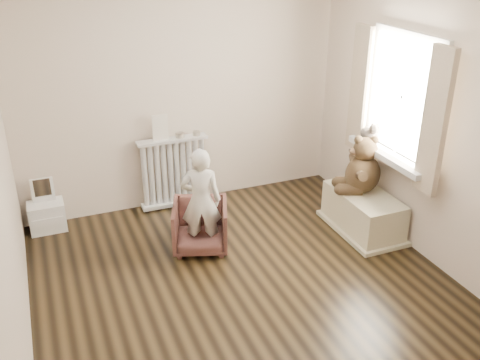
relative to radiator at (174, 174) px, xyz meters
name	(u,v)px	position (x,y,z in m)	size (l,w,h in m)	color
floor	(243,283)	(0.15, -1.68, -0.39)	(3.60, 3.60, 0.01)	black
back_wall	(180,91)	(0.15, 0.12, 0.91)	(3.60, 0.02, 2.60)	beige
front_wall	(376,268)	(0.15, -3.48, 0.91)	(3.60, 0.02, 2.60)	beige
left_wall	(0,185)	(-1.65, -1.68, 0.91)	(0.02, 3.60, 2.60)	beige
right_wall	(426,121)	(1.95, -1.68, 0.91)	(0.02, 3.60, 2.60)	beige
window	(404,97)	(1.91, -1.38, 1.06)	(0.03, 0.90, 1.10)	white
window_sill	(389,155)	(1.82, -1.38, 0.48)	(0.22, 1.10, 0.06)	silver
curtain_left	(435,123)	(1.80, -1.95, 1.00)	(0.06, 0.26, 1.30)	beige
curtain_right	(360,89)	(1.80, -0.81, 1.00)	(0.06, 0.26, 1.30)	beige
radiator	(174,174)	(0.00, 0.00, 0.00)	(0.78, 0.15, 0.82)	silver
paper_doll	(160,127)	(-0.12, 0.00, 0.57)	(0.17, 0.02, 0.29)	beige
tin_a	(180,135)	(0.09, 0.00, 0.46)	(0.09, 0.09, 0.06)	#A59E8C
tin_b	(196,133)	(0.28, 0.00, 0.45)	(0.08, 0.08, 0.05)	#A59E8C
toy_vanity	(45,206)	(-1.40, -0.03, -0.11)	(0.36, 0.26, 0.57)	silver
armchair	(200,226)	(-0.02, -0.98, -0.15)	(0.52, 0.54, 0.49)	brown
child	(201,201)	(-0.02, -1.03, 0.16)	(0.39, 0.25, 1.06)	beige
toy_bench	(363,213)	(1.67, -1.27, -0.19)	(0.47, 0.89, 0.42)	beige
teddy_bear	(363,169)	(1.68, -1.19, 0.28)	(0.49, 0.38, 0.60)	#312314
plush_cat	(369,132)	(1.81, -1.03, 0.61)	(0.15, 0.25, 0.21)	#655C55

